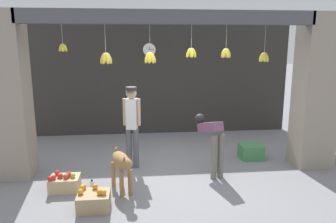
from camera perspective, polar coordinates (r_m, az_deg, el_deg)
ground_plane at (r=6.17m, az=0.43°, el=-11.15°), size 60.00×60.00×0.00m
shop_back_wall at (r=8.72m, az=-1.75°, el=5.79°), size 7.02×0.12×2.96m
shop_pillar_left at (r=6.41m, az=-26.21°, el=2.30°), size 0.70×0.60×2.96m
shop_pillar_right at (r=6.95m, az=24.32°, el=3.13°), size 0.70×0.60×2.96m
storefront_awning at (r=5.80m, az=0.40°, el=15.55°), size 5.12×0.31×0.92m
dog at (r=5.46m, az=-8.08°, el=-8.93°), size 0.44×0.84×0.71m
shopkeeper at (r=6.32m, az=-6.31°, el=-1.70°), size 0.34×0.28×1.60m
worker_stooping at (r=6.09m, az=7.54°, el=-4.47°), size 0.42×0.80×1.07m
fruit_crate_oranges at (r=5.13m, az=-12.82°, el=-14.82°), size 0.47×0.42×0.33m
fruit_crate_apples at (r=5.83m, az=-17.58°, el=-11.71°), size 0.48×0.38×0.31m
produce_box_green at (r=7.21m, az=14.25°, el=-6.76°), size 0.46×0.41×0.30m
water_bottle at (r=5.55m, az=-13.05°, el=-12.82°), size 0.07×0.07×0.27m
wall_clock at (r=8.58m, az=-3.28°, el=10.70°), size 0.35×0.03×0.35m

